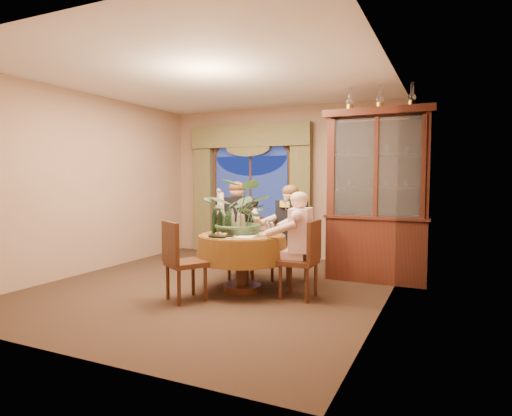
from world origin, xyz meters
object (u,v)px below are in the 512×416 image
at_px(dining_table, 242,263).
at_px(chair_back, 240,246).
at_px(person_back, 237,230).
at_px(person_scarf, 291,234).
at_px(oil_lamp_right, 412,95).
at_px(chair_front_left, 186,261).
at_px(chair_right, 298,260).
at_px(oil_lamp_center, 380,98).
at_px(person_pink, 300,244).
at_px(olive_bowl, 245,233).
at_px(centerpiece_plant, 242,188).
at_px(wine_bottle_3, 220,221).
at_px(wine_bottle_4, 228,222).
at_px(wine_bottle_5, 232,221).
at_px(wine_bottle_1, 230,220).
at_px(chair_back_right, 289,249).
at_px(wine_bottle_0, 223,220).
at_px(stoneware_vase, 241,224).
at_px(wine_bottle_2, 214,221).
at_px(china_cabinet, 378,196).
at_px(oil_lamp_left, 350,100).

bearing_deg(dining_table, chair_back, 118.61).
bearing_deg(person_back, person_scarf, 152.00).
xyz_separation_m(oil_lamp_right, person_scarf, (-1.51, -0.64, -1.92)).
bearing_deg(chair_front_left, chair_right, 60.64).
relative_size(oil_lamp_center, person_pink, 0.26).
bearing_deg(olive_bowl, chair_front_left, -127.71).
height_order(person_scarf, centerpiece_plant, centerpiece_plant).
bearing_deg(wine_bottle_3, dining_table, 7.35).
height_order(chair_right, wine_bottle_4, wine_bottle_4).
relative_size(olive_bowl, wine_bottle_5, 0.46).
bearing_deg(wine_bottle_1, person_back, 105.35).
distance_m(chair_back_right, wine_bottle_0, 1.05).
xyz_separation_m(chair_front_left, stoneware_vase, (0.36, 0.76, 0.40)).
relative_size(person_pink, wine_bottle_1, 4.00).
xyz_separation_m(person_pink, person_scarf, (-0.34, 0.60, 0.04)).
bearing_deg(oil_lamp_right, wine_bottle_3, -148.47).
bearing_deg(olive_bowl, wine_bottle_1, 146.24).
distance_m(dining_table, olive_bowl, 0.41).
relative_size(person_back, stoneware_vase, 5.61).
bearing_deg(wine_bottle_4, wine_bottle_2, 176.20).
xyz_separation_m(china_cabinet, oil_lamp_left, (-0.43, 0.00, 1.40)).
distance_m(oil_lamp_right, centerpiece_plant, 2.67).
bearing_deg(oil_lamp_center, stoneware_vase, -141.15).
bearing_deg(person_scarf, person_pink, 151.01).
bearing_deg(wine_bottle_0, chair_right, -5.83).
xyz_separation_m(person_scarf, stoneware_vase, (-0.49, -0.62, 0.18)).
relative_size(wine_bottle_0, wine_bottle_4, 1.00).
bearing_deg(wine_bottle_2, stoneware_vase, 21.46).
bearing_deg(oil_lamp_left, person_scarf, -135.72).
xyz_separation_m(chair_back_right, person_scarf, (0.04, -0.01, 0.22)).
relative_size(wine_bottle_2, wine_bottle_4, 1.00).
bearing_deg(centerpiece_plant, chair_back, 118.31).
xyz_separation_m(oil_lamp_center, wine_bottle_0, (-1.86, -1.24, -1.71)).
distance_m(oil_lamp_center, centerpiece_plant, 2.37).
relative_size(chair_back, chair_front_left, 1.00).
bearing_deg(china_cabinet, wine_bottle_1, -147.22).
xyz_separation_m(person_back, wine_bottle_4, (0.24, -0.71, 0.20)).
bearing_deg(chair_right, olive_bowl, 93.90).
bearing_deg(chair_front_left, stoneware_vase, 96.01).
bearing_deg(wine_bottle_1, chair_right, -10.51).
bearing_deg(wine_bottle_4, oil_lamp_center, 40.04).
bearing_deg(centerpiece_plant, china_cabinet, 38.60).
height_order(person_pink, wine_bottle_3, person_pink).
xyz_separation_m(oil_lamp_right, stoneware_vase, (-2.00, -1.26, -1.74)).
relative_size(oil_lamp_right, wine_bottle_5, 1.03).
bearing_deg(stoneware_vase, wine_bottle_2, -158.54).
xyz_separation_m(china_cabinet, person_pink, (-0.74, -1.24, -0.57)).
height_order(oil_lamp_center, wine_bottle_1, oil_lamp_center).
height_order(dining_table, chair_back_right, chair_back_right).
xyz_separation_m(chair_front_left, centerpiece_plant, (0.36, 0.77, 0.88)).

